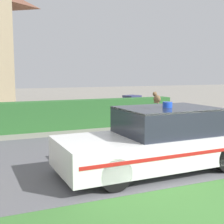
{
  "coord_description": "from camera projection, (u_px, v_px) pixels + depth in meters",
  "views": [
    {
      "loc": [
        -3.25,
        -3.58,
        2.16
      ],
      "look_at": [
        0.19,
        4.42,
        1.05
      ],
      "focal_mm": 50.0,
      "sensor_mm": 36.0,
      "label": 1
    }
  ],
  "objects": [
    {
      "name": "road_strip",
      "position": [
        113.0,
        153.0,
        8.36
      ],
      "size": [
        28.0,
        5.5,
        0.01
      ],
      "primitive_type": "cube",
      "color": "#5B5B60",
      "rests_on": "ground"
    },
    {
      "name": "lawn_verge",
      "position": [
        223.0,
        219.0,
        4.62
      ],
      "size": [
        28.0,
        2.71,
        0.01
      ],
      "primitive_type": "cube",
      "color": "#3D7533",
      "rests_on": "ground"
    },
    {
      "name": "cat",
      "position": [
        157.0,
        98.0,
        6.65
      ],
      "size": [
        0.16,
        0.28,
        0.24
      ],
      "rotation": [
        0.0,
        0.0,
        1.7
      ],
      "color": "brown",
      "rests_on": "police_car"
    },
    {
      "name": "ground_plane",
      "position": [
        214.0,
        213.0,
        4.81
      ],
      "size": [
        80.0,
        80.0,
        0.0
      ],
      "primitive_type": "plane",
      "color": "gray"
    },
    {
      "name": "garden_hedge",
      "position": [
        78.0,
        114.0,
        12.07
      ],
      "size": [
        8.02,
        0.6,
        1.1
      ],
      "primitive_type": "cube",
      "color": "#2D662D",
      "rests_on": "ground"
    },
    {
      "name": "police_car",
      "position": [
        159.0,
        140.0,
        6.87
      ],
      "size": [
        4.37,
        1.83,
        1.5
      ],
      "rotation": [
        0.0,
        0.0,
        3.17
      ],
      "color": "black",
      "rests_on": "road_strip"
    },
    {
      "name": "wheelie_bin",
      "position": [
        132.0,
        107.0,
        14.56
      ],
      "size": [
        0.82,
        0.78,
        1.1
      ],
      "rotation": [
        0.0,
        0.0,
        0.29
      ],
      "color": "#474C8C",
      "rests_on": "ground"
    }
  ]
}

